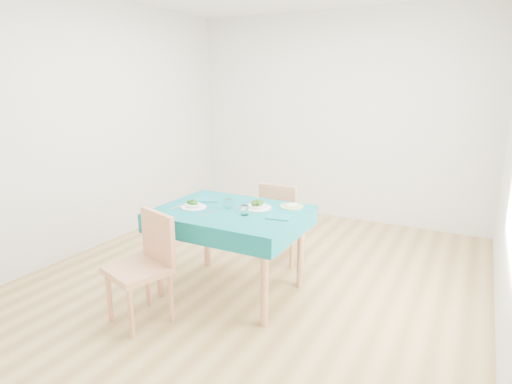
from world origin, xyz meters
The scene contains 16 objects.
room_shell centered at (0.00, 0.00, 1.35)m, with size 4.02×4.52×2.73m.
table centered at (-0.07, -0.32, 0.38)m, with size 1.22×0.93×0.76m, color #085558.
chair_near centered at (-0.45, -1.07, 0.52)m, with size 0.42×0.46×1.04m, color #B57B55.
chair_far centered at (0.05, 0.52, 0.49)m, with size 0.39×0.42×0.97m, color #B57B55.
bowl_near centered at (-0.38, -0.42, 0.79)m, with size 0.22×0.22×0.07m, color white, non-canonical shape.
bowl_far centered at (0.11, -0.18, 0.80)m, with size 0.24×0.24×0.07m, color white, non-canonical shape.
fork_near centered at (-0.52, -0.46, 0.76)m, with size 0.02×0.18×0.00m, color silver.
knife_near centered at (-0.19, -0.48, 0.76)m, with size 0.02×0.23×0.00m, color silver.
fork_far centered at (-0.04, -0.21, 0.76)m, with size 0.02×0.17×0.00m, color silver.
knife_far centered at (0.45, -0.32, 0.76)m, with size 0.02×0.20×0.00m, color silver.
napkin_near centered at (-0.43, -0.17, 0.76)m, with size 0.22×0.16×0.01m, color #0B5E62.
napkin_far centered at (0.39, -0.34, 0.76)m, with size 0.19×0.13×0.01m, color #0B5E62.
tumbler_center centered at (-0.11, -0.29, 0.80)m, with size 0.06×0.06×0.08m, color white.
tumbler_side centered at (0.10, -0.39, 0.80)m, with size 0.06×0.06×0.08m, color white.
side_plate centered at (0.35, -0.01, 0.76)m, with size 0.21×0.21×0.01m, color #91BF5D.
bread_slice centered at (0.35, -0.01, 0.78)m, with size 0.09×0.09×0.01m, color beige.
Camera 1 is at (1.74, -3.30, 1.81)m, focal length 30.00 mm.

